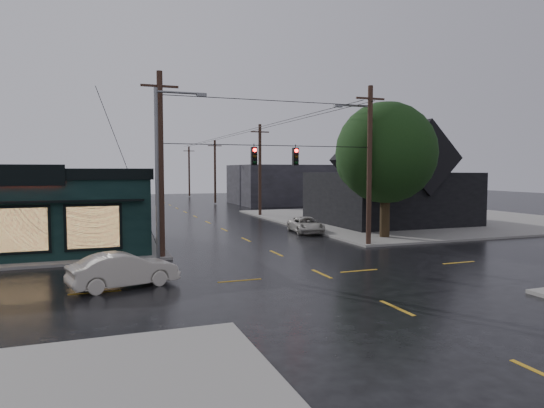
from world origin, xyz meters
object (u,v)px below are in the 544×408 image
object	(u,v)px
suv_silver	(306,225)
sedan_cream	(124,270)
utility_pole_nw	(162,259)
utility_pole_ne	(368,246)
corner_tree	(386,153)

from	to	relation	value
suv_silver	sedan_cream	bearing A→B (deg)	-129.69
utility_pole_nw	suv_silver	distance (m)	14.16
utility_pole_nw	utility_pole_ne	xyz separation A→B (m)	(13.00, 0.00, 0.00)
utility_pole_ne	sedan_cream	xyz separation A→B (m)	(-15.35, -5.97, 0.73)
utility_pole_nw	suv_silver	world-z (taller)	utility_pole_nw
sedan_cream	corner_tree	bearing A→B (deg)	-80.26
utility_pole_ne	utility_pole_nw	bearing A→B (deg)	180.00
utility_pole_ne	suv_silver	xyz separation A→B (m)	(-1.01, 7.49, 0.61)
corner_tree	sedan_cream	distance (m)	20.75
corner_tree	sedan_cream	bearing A→B (deg)	-155.07
utility_pole_ne	sedan_cream	bearing A→B (deg)	-158.75
sedan_cream	suv_silver	xyz separation A→B (m)	(14.34, 13.46, -0.11)
sedan_cream	utility_pole_nw	bearing A→B (deg)	-36.67
corner_tree	utility_pole_nw	distance (m)	17.14
corner_tree	utility_pole_nw	world-z (taller)	corner_tree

